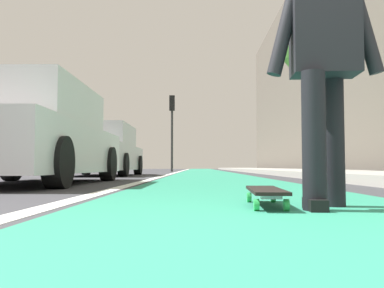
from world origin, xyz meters
The scene contains 11 objects.
ground_plane centered at (10.00, 0.00, 0.00)m, with size 80.00×80.00×0.00m, color #38383D.
bike_lane_paint centered at (24.00, 0.00, 0.00)m, with size 56.00×2.32×0.00m, color #288466.
lane_stripe_white centered at (20.00, 1.31, 0.00)m, with size 52.00×0.16×0.01m, color silver.
sidewalk_curb centered at (18.00, -3.47, 0.07)m, with size 52.00×3.20×0.15m, color #9E9B93.
building_facade centered at (22.00, -6.29, 5.90)m, with size 40.00×1.20×11.80m, color #5E574D.
skateboard centered at (1.59, -0.08, 0.09)m, with size 0.85×0.24×0.11m.
skater_person centered at (1.44, -0.42, 0.94)m, with size 0.45×0.72×1.64m.
parked_car_near centered at (5.11, 2.88, 0.70)m, with size 4.56×2.02×1.47m.
parked_car_mid centered at (11.13, 3.14, 0.70)m, with size 4.60×1.94×1.47m.
traffic_light centered at (21.11, 1.71, 2.80)m, with size 0.33×0.28×4.03m.
street_tree_mid centered at (10.94, -3.07, 3.82)m, with size 2.10×2.10×4.93m.
Camera 1 is at (-1.15, 0.37, 0.26)m, focal length 39.56 mm.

